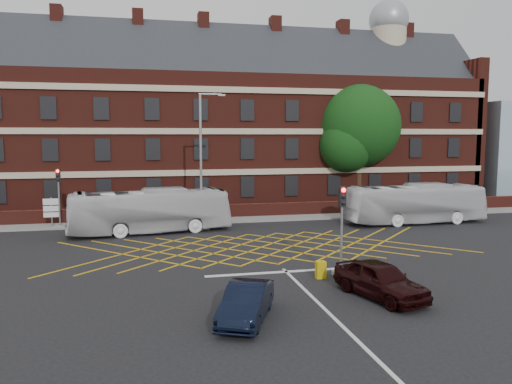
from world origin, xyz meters
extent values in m
plane|color=black|center=(0.00, 0.00, 0.00)|extent=(120.00, 120.00, 0.00)
cube|color=#501C14|center=(0.00, 22.00, 6.00)|extent=(50.00, 12.00, 12.00)
cube|color=#212429|center=(0.00, 22.00, 12.00)|extent=(51.00, 10.61, 10.61)
cube|color=#B7A88C|center=(0.00, 15.92, 7.00)|extent=(50.00, 0.18, 0.50)
cube|color=black|center=(0.00, 15.94, 5.50)|extent=(1.20, 0.14, 1.80)
cube|color=#541D16|center=(-7.00, 22.00, 16.50)|extent=(1.00, 1.40, 3.20)
cylinder|color=#B7A88C|center=(18.00, 22.00, 15.00)|extent=(3.60, 3.60, 6.00)
sphere|color=gray|center=(18.00, 22.00, 18.40)|extent=(4.00, 4.00, 4.00)
cube|color=#541D16|center=(0.00, 13.00, 0.55)|extent=(56.00, 0.50, 1.10)
cube|color=slate|center=(0.00, 12.00, 0.06)|extent=(60.00, 3.00, 0.12)
cube|color=#CC990C|center=(0.00, 2.00, 0.01)|extent=(8.22, 8.22, 0.02)
cube|color=silver|center=(0.00, -3.50, 0.01)|extent=(8.00, 0.30, 0.02)
cube|color=silver|center=(0.00, -10.00, 0.01)|extent=(0.15, 14.00, 0.02)
imported|color=silver|center=(-6.39, 8.03, 1.52)|extent=(11.13, 4.07, 3.03)
imported|color=silver|center=(13.27, 7.53, 1.51)|extent=(10.87, 2.77, 3.01)
imported|color=black|center=(-3.16, -9.36, 0.66)|extent=(2.87, 4.23, 1.32)
imported|color=black|center=(2.71, -8.07, 0.76)|extent=(2.99, 4.78, 1.52)
cylinder|color=black|center=(12.50, 16.41, 3.00)|extent=(0.90, 0.90, 6.00)
sphere|color=black|center=(12.50, 16.41, 7.51)|extent=(7.54, 7.54, 7.54)
sphere|color=black|center=(11.00, 15.61, 5.80)|extent=(4.90, 4.90, 4.90)
sphere|color=black|center=(14.00, 17.21, 6.20)|extent=(4.52, 4.52, 4.52)
cube|color=slate|center=(2.35, -4.72, 0.10)|extent=(0.70, 0.70, 0.20)
cylinder|color=gray|center=(2.35, -4.72, 1.75)|extent=(0.12, 0.12, 3.50)
cube|color=black|center=(2.35, -4.72, 3.80)|extent=(0.30, 0.25, 0.95)
sphere|color=#FF0C05|center=(2.35, -4.86, 4.12)|extent=(0.20, 0.20, 0.20)
cube|color=slate|center=(-12.76, 11.38, 0.10)|extent=(0.70, 0.70, 0.20)
cylinder|color=gray|center=(-12.76, 11.38, 1.75)|extent=(0.12, 0.12, 3.50)
cube|color=black|center=(-12.76, 11.38, 3.80)|extent=(0.30, 0.25, 0.95)
sphere|color=#FF0C05|center=(-12.76, 11.24, 4.12)|extent=(0.20, 0.20, 0.20)
cube|color=slate|center=(-2.81, 8.63, 0.10)|extent=(1.00, 1.00, 0.20)
cylinder|color=gray|center=(-2.81, 8.63, 4.75)|extent=(0.18, 0.18, 9.50)
cylinder|color=gray|center=(-2.11, 8.63, 9.50)|extent=(1.60, 0.12, 0.12)
cube|color=gray|center=(-1.31, 8.63, 9.45)|extent=(0.50, 0.20, 0.12)
cylinder|color=gray|center=(-13.33, 11.55, 1.10)|extent=(0.10, 0.10, 2.20)
cube|color=silver|center=(-13.33, 11.47, 1.90)|extent=(1.10, 0.06, 0.45)
cube|color=silver|center=(-13.33, 11.47, 1.40)|extent=(1.10, 0.06, 0.40)
cube|color=silver|center=(-13.33, 11.47, 0.95)|extent=(1.10, 0.06, 0.35)
cube|color=#C7A40B|center=(1.27, -4.90, 0.40)|extent=(0.45, 0.35, 0.81)
camera|label=1|loc=(-6.55, -26.41, 6.63)|focal=35.00mm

